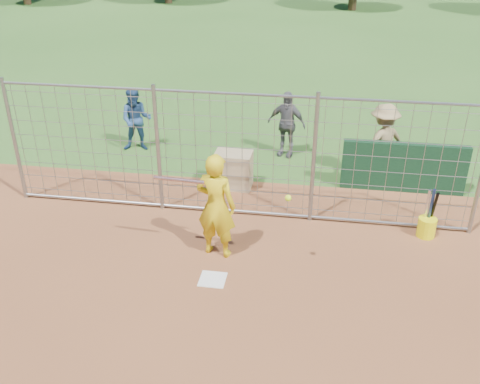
% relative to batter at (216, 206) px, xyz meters
% --- Properties ---
extents(ground, '(100.00, 100.00, 0.00)m').
position_rel_batter_xyz_m(ground, '(0.08, -0.59, -0.96)').
color(ground, '#2D591E').
rests_on(ground, ground).
extents(home_plate, '(0.43, 0.43, 0.02)m').
position_rel_batter_xyz_m(home_plate, '(0.08, -0.79, -0.95)').
color(home_plate, silver).
rests_on(home_plate, ground).
extents(dugout_wall, '(2.60, 0.20, 1.10)m').
position_rel_batter_xyz_m(dugout_wall, '(3.48, 3.01, -0.41)').
color(dugout_wall, '#11381E').
rests_on(dugout_wall, ground).
extents(batter, '(0.78, 0.59, 1.92)m').
position_rel_batter_xyz_m(batter, '(0.00, 0.00, 0.00)').
color(batter, gold).
rests_on(batter, ground).
extents(bystander_a, '(0.87, 0.73, 1.61)m').
position_rel_batter_xyz_m(bystander_a, '(-2.89, 4.29, -0.16)').
color(bystander_a, navy).
rests_on(bystander_a, ground).
extents(bystander_b, '(1.03, 0.63, 1.64)m').
position_rel_batter_xyz_m(bystander_b, '(0.83, 4.53, -0.14)').
color(bystander_b, '#515055').
rests_on(bystander_b, ground).
extents(bystander_c, '(1.31, 1.16, 1.76)m').
position_rel_batter_xyz_m(bystander_c, '(3.04, 3.54, -0.08)').
color(bystander_c, '#9A8154').
rests_on(bystander_c, ground).
extents(equipment_bin, '(0.81, 0.57, 0.80)m').
position_rel_batter_xyz_m(equipment_bin, '(-0.15, 2.62, -0.56)').
color(equipment_bin, tan).
rests_on(equipment_bin, ground).
extents(equipment_in_play, '(2.28, 0.25, 0.19)m').
position_rel_batter_xyz_m(equipment_in_play, '(-0.12, -0.25, 0.53)').
color(equipment_in_play, silver).
rests_on(equipment_in_play, ground).
extents(bucket_with_bats, '(0.34, 0.38, 0.98)m').
position_rel_batter_xyz_m(bucket_with_bats, '(3.75, 1.17, -0.72)').
color(bucket_with_bats, '#F2EA0C').
rests_on(bucket_with_bats, ground).
extents(backstop_fence, '(9.08, 0.08, 2.60)m').
position_rel_batter_xyz_m(backstop_fence, '(0.08, 1.41, 0.30)').
color(backstop_fence, gray).
rests_on(backstop_fence, ground).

